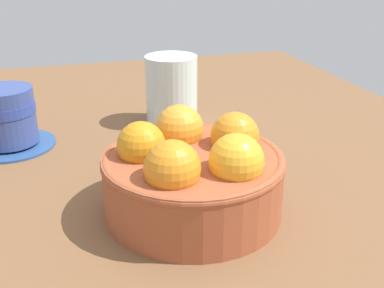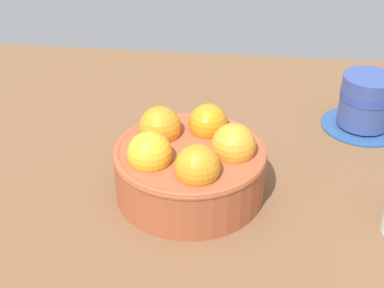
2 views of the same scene
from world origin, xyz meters
TOP-DOWN VIEW (x-y plane):
  - ground_plane at (0.00, 0.00)cm, footprint 127.50×80.94cm
  - terracotta_bowl at (0.01, 0.02)cm, footprint 16.87×16.87cm
  - coffee_cup at (-21.59, -17.50)cm, footprint 10.94×10.94cm
  - water_glass at (-24.12, 4.08)cm, footprint 7.18×7.18cm

SIDE VIEW (x-z plane):
  - ground_plane at x=0.00cm, z-range -3.04..0.00cm
  - coffee_cup at x=-21.59cm, z-range -0.13..7.42cm
  - terracotta_bowl at x=0.01cm, z-range -0.53..8.58cm
  - water_glass at x=-24.12cm, z-range 0.00..9.55cm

